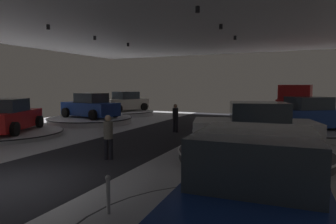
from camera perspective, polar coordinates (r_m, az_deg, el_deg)
name	(u,v)px	position (r m, az deg, el deg)	size (l,w,h in m)	color
ground	(2,189)	(8.85, -29.65, -12.88)	(24.00, 44.00, 0.06)	#B2B2B7
display_platform_mid_right	(253,154)	(10.98, 16.25, -7.85)	(5.41, 5.41, 0.32)	#333338
display_car_mid_right	(255,129)	(10.82, 16.54, -3.15)	(4.53, 3.07, 1.71)	silver
display_platform_far_right	(310,132)	(17.17, 25.95, -3.50)	(5.03, 5.03, 0.33)	#B7B7BC
display_car_far_right	(310,115)	(17.04, 25.98, -0.47)	(4.48, 3.88, 1.71)	navy
display_car_near_right	(254,200)	(4.34, 16.48, -16.23)	(2.41, 4.32, 1.71)	navy
display_platform_deep_left	(125,113)	(26.22, -8.43, -0.14)	(5.10, 5.10, 0.37)	silver
display_car_deep_left	(125,102)	(26.17, -8.40, 1.89)	(3.26, 4.56, 1.71)	silver
display_platform_far_left	(90,120)	(21.32, -14.90, -1.47)	(5.84, 5.84, 0.38)	silver
display_car_far_left	(90,107)	(21.21, -14.91, 1.03)	(4.46, 2.83, 1.71)	navy
display_platform_mid_left	(9,133)	(17.34, -28.56, -3.69)	(5.37, 5.37, 0.23)	#B7B7BC
display_car_mid_left	(8,117)	(17.21, -28.73, -0.85)	(3.55, 4.56, 1.71)	red
display_platform_deep_right	(298,119)	(22.80, 23.96, -1.34)	(5.68, 5.68, 0.36)	silver
pickup_truck_deep_right	(298,104)	(22.39, 23.96, 1.37)	(3.14, 5.51, 2.30)	red
visitor_walking_near	(175,116)	(16.27, 1.45, -0.85)	(0.32, 0.32, 1.59)	black
visitor_walking_far	(108,134)	(10.52, -11.58, -4.29)	(0.32, 0.32, 1.59)	black
stanchion_b	(108,209)	(5.72, -11.54, -18.08)	(0.28, 0.28, 1.01)	#333338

